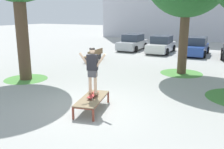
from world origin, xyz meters
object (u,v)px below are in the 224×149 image
(car_blue, at_px, (196,47))
(skateboard, at_px, (93,95))
(car_white, at_px, (161,45))
(park_bench, at_px, (94,55))
(car_silver, at_px, (133,43))
(skate_box, at_px, (92,99))
(skater, at_px, (92,68))

(car_blue, bearing_deg, skateboard, -93.85)
(car_white, relative_size, park_bench, 1.76)
(skateboard, bearing_deg, car_silver, 108.60)
(skate_box, bearing_deg, skater, 104.24)
(skate_box, relative_size, car_silver, 0.48)
(skate_box, xyz_separation_m, car_silver, (-4.98, 14.81, 0.28))
(car_white, bearing_deg, park_bench, -116.61)
(skater, relative_size, car_white, 0.40)
(skater, xyz_separation_m, car_white, (-1.99, 14.34, -0.84))
(skater, xyz_separation_m, car_silver, (-4.95, 14.70, -0.84))
(skater, height_order, car_silver, skater)
(skate_box, relative_size, skater, 1.20)
(park_bench, bearing_deg, car_silver, 88.43)
(car_silver, relative_size, car_white, 1.00)
(skateboard, height_order, car_white, car_white)
(skateboard, bearing_deg, car_blue, 86.15)
(car_blue, bearing_deg, car_silver, 177.79)
(park_bench, bearing_deg, skater, -57.56)
(skate_box, height_order, car_white, car_white)
(car_blue, relative_size, park_bench, 1.76)
(car_blue, bearing_deg, car_white, -177.48)
(skate_box, bearing_deg, car_silver, 108.57)
(skate_box, height_order, car_silver, car_silver)
(skate_box, relative_size, car_white, 0.47)
(car_silver, bearing_deg, skate_box, -71.43)
(park_bench, bearing_deg, car_white, 63.39)
(skater, xyz_separation_m, park_bench, (-5.13, 8.07, -1.08))
(skater, height_order, park_bench, skater)
(skate_box, bearing_deg, car_white, 97.94)
(car_white, xyz_separation_m, car_blue, (2.96, 0.13, 0.00))
(skateboard, distance_m, car_silver, 15.51)
(skate_box, height_order, skater, skater)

